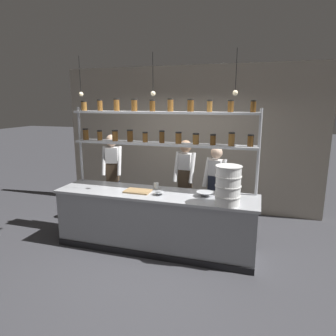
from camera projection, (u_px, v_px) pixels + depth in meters
name	position (u px, v px, depth m)	size (l,w,h in m)	color
ground_plane	(156.00, 247.00, 4.82)	(40.00, 40.00, 0.00)	#3D3D42
back_wall	(187.00, 139.00, 6.42)	(5.55, 0.12, 3.02)	#9E9384
prep_counter	(155.00, 221.00, 4.72)	(3.15, 0.76, 0.92)	gray
spice_shelf_unit	(161.00, 131.00, 4.73)	(3.03, 0.28, 2.34)	#ADAFB5
chef_left	(113.00, 172.00, 5.67)	(0.41, 0.35, 1.70)	black
chef_center	(185.00, 180.00, 5.28)	(0.37, 0.30, 1.65)	black
chef_right	(215.00, 186.00, 5.10)	(0.41, 0.33, 1.56)	black
container_stack	(228.00, 185.00, 4.03)	(0.36, 0.36, 0.54)	white
cutting_board	(138.00, 191.00, 4.65)	(0.40, 0.26, 0.02)	#A88456
prep_bowl_near_left	(159.00, 193.00, 4.51)	(0.16, 0.16, 0.04)	#B2B7BC
prep_bowl_center_front	(205.00, 194.00, 4.43)	(0.25, 0.25, 0.07)	#B2B7BC
serving_cup_front	(156.00, 186.00, 4.81)	(0.08, 0.08, 0.10)	silver
pendant_light_row	(152.00, 92.00, 4.30)	(2.42, 0.07, 0.60)	black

